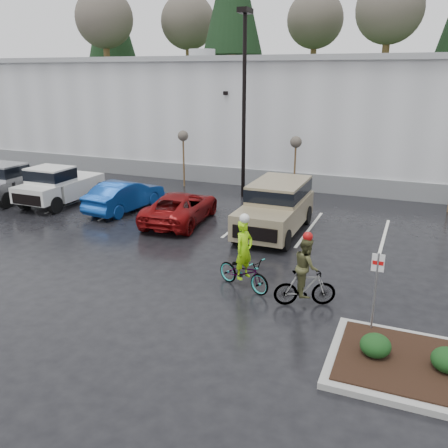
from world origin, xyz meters
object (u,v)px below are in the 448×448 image
at_px(lamppost, 244,86).
at_px(car_red, 181,207).
at_px(pickup_white, 64,183).
at_px(car_blue, 125,196).
at_px(sapling_west, 183,139).
at_px(fire_lane_sign, 376,283).
at_px(pickup_silver, 19,179).
at_px(cyclist_hivis, 244,266).
at_px(cyclist_olive, 305,279).
at_px(sapling_mid, 296,145).
at_px(suv_tan, 275,209).

relative_size(lamppost, car_red, 1.91).
xyz_separation_m(pickup_white, car_red, (6.97, -0.74, -0.31)).
distance_m(car_blue, car_red, 3.36).
bearing_deg(sapling_west, fire_lane_sign, -47.33).
bearing_deg(pickup_silver, cyclist_hivis, -21.68).
bearing_deg(cyclist_olive, sapling_mid, -7.85).
relative_size(fire_lane_sign, cyclist_olive, 1.00).
xyz_separation_m(pickup_white, cyclist_hivis, (11.86, -6.03, -0.24)).
bearing_deg(sapling_west, car_red, -64.20).
distance_m(car_blue, cyclist_olive, 11.96).
distance_m(fire_lane_sign, cyclist_olive, 2.22).
xyz_separation_m(cyclist_hivis, cyclist_olive, (1.98, -0.38, 0.07)).
bearing_deg(sapling_west, car_blue, -93.06).
height_order(sapling_west, cyclist_hivis, sapling_west).
bearing_deg(lamppost, suv_tan, -57.39).
distance_m(lamppost, car_red, 7.30).
relative_size(sapling_west, car_blue, 0.73).
bearing_deg(pickup_white, cyclist_olive, -24.84).
distance_m(pickup_silver, car_blue, 6.50).
xyz_separation_m(pickup_silver, car_red, (9.79, -0.55, -0.31)).
xyz_separation_m(lamppost, sapling_mid, (2.50, 1.00, -2.96)).
height_order(pickup_silver, suv_tan, suv_tan).
bearing_deg(fire_lane_sign, lamppost, 123.46).
distance_m(sapling_west, suv_tan, 9.59).
distance_m(sapling_mid, fire_lane_sign, 13.92).
bearing_deg(pickup_silver, sapling_mid, 23.08).
xyz_separation_m(pickup_white, cyclist_olive, (13.84, -6.41, -0.17)).
bearing_deg(fire_lane_sign, sapling_west, 132.67).
distance_m(lamppost, car_blue, 8.00).
bearing_deg(pickup_silver, lamppost, 23.37).
distance_m(lamppost, sapling_mid, 4.00).
distance_m(sapling_west, car_red, 7.20).
bearing_deg(fire_lane_sign, car_blue, 149.17).
relative_size(sapling_west, pickup_silver, 0.62).
bearing_deg(sapling_mid, cyclist_hivis, -83.10).
xyz_separation_m(pickup_silver, pickup_white, (2.82, 0.19, 0.00)).
relative_size(sapling_west, cyclist_hivis, 1.34).
bearing_deg(cyclist_olive, car_red, 26.78).
xyz_separation_m(sapling_west, cyclist_hivis, (7.89, -11.50, -1.99)).
height_order(fire_lane_sign, car_blue, fire_lane_sign).
bearing_deg(pickup_white, suv_tan, -2.99).
bearing_deg(cyclist_olive, sapling_west, 16.04).
xyz_separation_m(pickup_silver, suv_tan, (14.03, -0.40, 0.05)).
xyz_separation_m(fire_lane_sign, pickup_silver, (-18.59, 7.14, -0.43)).
relative_size(sapling_west, cyclist_olive, 1.45).
bearing_deg(cyclist_olive, cyclist_hivis, 55.42).
distance_m(pickup_silver, suv_tan, 14.03).
height_order(lamppost, cyclist_olive, lamppost).
bearing_deg(pickup_silver, suv_tan, -1.62).
bearing_deg(cyclist_olive, pickup_white, 41.48).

